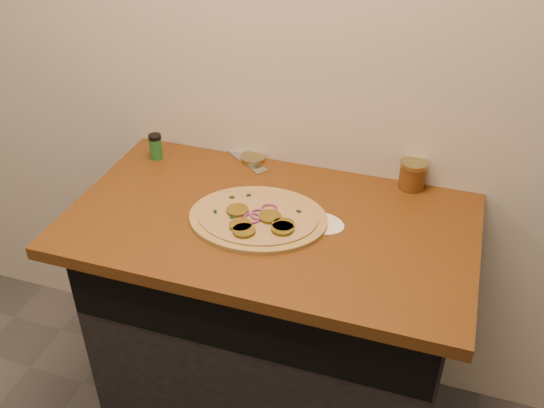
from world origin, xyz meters
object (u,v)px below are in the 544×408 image
(salsa_jar, at_px, (413,174))
(pizza, at_px, (258,218))
(chefs_knife, at_px, (232,148))
(spice_shaker, at_px, (156,147))

(salsa_jar, bearing_deg, pizza, -141.04)
(pizza, xyz_separation_m, salsa_jar, (0.40, 0.33, 0.04))
(pizza, relative_size, salsa_jar, 4.82)
(pizza, relative_size, chefs_knife, 1.57)
(salsa_jar, distance_m, spice_shaker, 0.86)
(pizza, bearing_deg, salsa_jar, 38.96)
(pizza, bearing_deg, spice_shaker, 152.09)
(chefs_knife, bearing_deg, salsa_jar, -4.40)
(salsa_jar, xyz_separation_m, spice_shaker, (-0.86, -0.09, -0.00))
(spice_shaker, bearing_deg, chefs_knife, 30.95)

